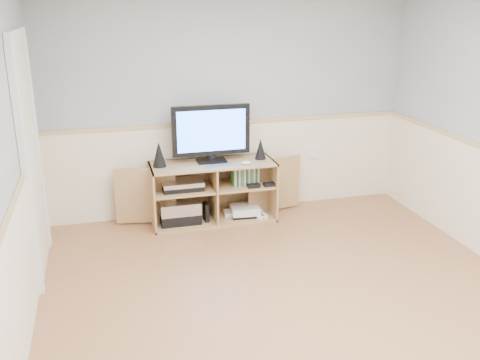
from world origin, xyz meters
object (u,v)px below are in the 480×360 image
object	(u,v)px
keyboard	(220,166)
game_consoles	(244,211)
monitor	(211,132)
media_cabinet	(212,189)

from	to	relation	value
keyboard	game_consoles	bearing A→B (deg)	15.67
monitor	keyboard	bearing A→B (deg)	-75.13
keyboard	monitor	bearing A→B (deg)	96.91
media_cabinet	keyboard	xyz separation A→B (m)	(0.05, -0.20, 0.32)
media_cabinet	keyboard	bearing A→B (deg)	-75.82
game_consoles	monitor	bearing A→B (deg)	169.91
media_cabinet	monitor	world-z (taller)	monitor
monitor	game_consoles	size ratio (longest dim) A/B	1.83
media_cabinet	game_consoles	distance (m)	0.44
media_cabinet	game_consoles	xyz separation A→B (m)	(0.34, -0.07, -0.26)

